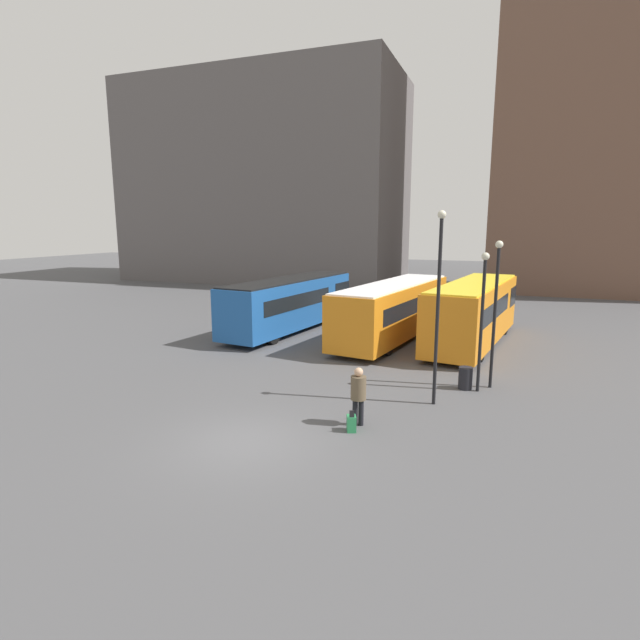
% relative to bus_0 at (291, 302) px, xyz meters
% --- Properties ---
extents(ground_plane, '(160.00, 160.00, 0.00)m').
position_rel_bus_0_xyz_m(ground_plane, '(5.15, -14.73, -1.67)').
color(ground_plane, '#4C4C4F').
extents(building_block_left, '(30.02, 15.08, 21.72)m').
position_rel_bus_0_xyz_m(building_block_left, '(-14.50, 25.91, 9.19)').
color(building_block_left, '#5B5656').
rests_on(building_block_left, ground_plane).
extents(building_block_right, '(21.04, 10.32, 39.24)m').
position_rel_bus_0_xyz_m(building_block_right, '(20.32, 25.91, 17.95)').
color(building_block_right, brown).
rests_on(building_block_right, ground_plane).
extents(bus_0, '(3.91, 11.23, 3.06)m').
position_rel_bus_0_xyz_m(bus_0, '(0.00, 0.00, 0.00)').
color(bus_0, '#1E56A3').
rests_on(bus_0, ground_plane).
extents(bus_1, '(4.26, 11.57, 3.06)m').
position_rel_bus_0_xyz_m(bus_1, '(6.19, -0.03, -0.00)').
color(bus_1, orange).
rests_on(bus_1, ground_plane).
extents(bus_2, '(4.10, 11.04, 3.24)m').
position_rel_bus_0_xyz_m(bus_2, '(10.33, 0.26, 0.08)').
color(bus_2, orange).
rests_on(bus_2, ground_plane).
extents(traveler, '(0.63, 0.63, 1.86)m').
position_rel_bus_0_xyz_m(traveler, '(7.84, -12.42, -0.57)').
color(traveler, black).
rests_on(traveler, ground_plane).
extents(suitcase, '(0.38, 0.43, 0.71)m').
position_rel_bus_0_xyz_m(suitcase, '(7.78, -12.94, -1.42)').
color(suitcase, '#28844C').
rests_on(suitcase, ground_plane).
extents(lamp_post_0, '(0.28, 0.28, 5.17)m').
position_rel_bus_0_xyz_m(lamp_post_0, '(11.10, -7.70, 1.40)').
color(lamp_post_0, black).
rests_on(lamp_post_0, ground_plane).
extents(lamp_post_1, '(0.28, 0.28, 6.60)m').
position_rel_bus_0_xyz_m(lamp_post_1, '(9.76, -9.67, 2.15)').
color(lamp_post_1, black).
rests_on(lamp_post_1, ground_plane).
extents(lamp_post_2, '(0.28, 0.28, 5.57)m').
position_rel_bus_0_xyz_m(lamp_post_2, '(11.52, -7.06, 1.61)').
color(lamp_post_2, black).
rests_on(lamp_post_2, ground_plane).
extents(trash_bin, '(0.52, 0.52, 0.85)m').
position_rel_bus_0_xyz_m(trash_bin, '(10.64, -7.61, -1.25)').
color(trash_bin, black).
rests_on(trash_bin, ground_plane).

